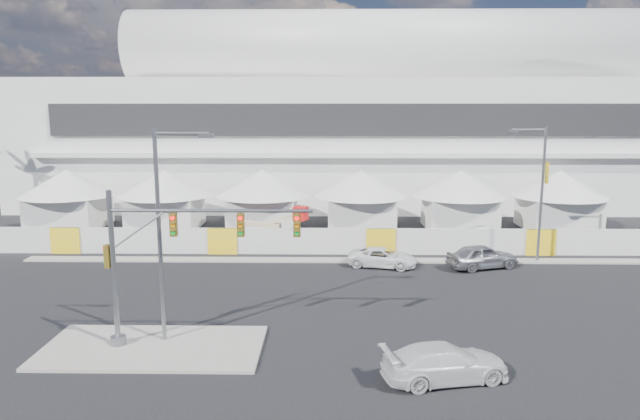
{
  "coord_description": "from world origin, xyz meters",
  "views": [
    {
      "loc": [
        2.09,
        -27.57,
        10.91
      ],
      "look_at": [
        1.48,
        10.0,
        4.21
      ],
      "focal_mm": 32.0,
      "sensor_mm": 36.0,
      "label": 1
    }
  ],
  "objects_px": {
    "sedan_silver": "(482,256)",
    "boom_lift": "(254,236)",
    "pickup_near": "(445,363)",
    "streetlight_median": "(164,221)",
    "pickup_curb": "(383,257)",
    "streetlight_curb": "(539,185)",
    "traffic_mast": "(157,261)",
    "lot_car_a": "(485,236)"
  },
  "relations": [
    {
      "from": "sedan_silver",
      "to": "pickup_curb",
      "type": "bearing_deg",
      "value": 69.14
    },
    {
      "from": "streetlight_curb",
      "to": "lot_car_a",
      "type": "bearing_deg",
      "value": 113.01
    },
    {
      "from": "pickup_curb",
      "to": "streetlight_median",
      "type": "distance_m",
      "value": 18.18
    },
    {
      "from": "pickup_curb",
      "to": "boom_lift",
      "type": "relative_size",
      "value": 0.64
    },
    {
      "from": "streetlight_median",
      "to": "streetlight_curb",
      "type": "height_order",
      "value": "streetlight_median"
    },
    {
      "from": "sedan_silver",
      "to": "boom_lift",
      "type": "height_order",
      "value": "boom_lift"
    },
    {
      "from": "sedan_silver",
      "to": "lot_car_a",
      "type": "relative_size",
      "value": 1.16
    },
    {
      "from": "pickup_near",
      "to": "streetlight_curb",
      "type": "relative_size",
      "value": 0.54
    },
    {
      "from": "pickup_curb",
      "to": "pickup_near",
      "type": "relative_size",
      "value": 0.92
    },
    {
      "from": "pickup_curb",
      "to": "lot_car_a",
      "type": "bearing_deg",
      "value": -40.78
    },
    {
      "from": "sedan_silver",
      "to": "lot_car_a",
      "type": "bearing_deg",
      "value": -35.08
    },
    {
      "from": "pickup_curb",
      "to": "boom_lift",
      "type": "xyz_separation_m",
      "value": [
        -9.74,
        5.22,
        0.32
      ]
    },
    {
      "from": "streetlight_median",
      "to": "streetlight_curb",
      "type": "distance_m",
      "value": 26.74
    },
    {
      "from": "streetlight_median",
      "to": "streetlight_curb",
      "type": "relative_size",
      "value": 1.02
    },
    {
      "from": "sedan_silver",
      "to": "pickup_curb",
      "type": "distance_m",
      "value": 6.85
    },
    {
      "from": "lot_car_a",
      "to": "pickup_curb",
      "type": "bearing_deg",
      "value": 164.42
    },
    {
      "from": "boom_lift",
      "to": "pickup_near",
      "type": "bearing_deg",
      "value": -41.81
    },
    {
      "from": "boom_lift",
      "to": "traffic_mast",
      "type": "bearing_deg",
      "value": -72.87
    },
    {
      "from": "streetlight_median",
      "to": "boom_lift",
      "type": "distance_m",
      "value": 19.19
    },
    {
      "from": "pickup_curb",
      "to": "boom_lift",
      "type": "distance_m",
      "value": 11.05
    },
    {
      "from": "pickup_near",
      "to": "streetlight_median",
      "type": "relative_size",
      "value": 0.52
    },
    {
      "from": "pickup_curb",
      "to": "streetlight_median",
      "type": "height_order",
      "value": "streetlight_median"
    },
    {
      "from": "pickup_near",
      "to": "boom_lift",
      "type": "relative_size",
      "value": 0.69
    },
    {
      "from": "traffic_mast",
      "to": "streetlight_curb",
      "type": "xyz_separation_m",
      "value": [
        22.55,
        15.38,
        1.46
      ]
    },
    {
      "from": "lot_car_a",
      "to": "traffic_mast",
      "type": "height_order",
      "value": "traffic_mast"
    },
    {
      "from": "pickup_curb",
      "to": "traffic_mast",
      "type": "height_order",
      "value": "traffic_mast"
    },
    {
      "from": "boom_lift",
      "to": "sedan_silver",
      "type": "bearing_deg",
      "value": 4.05
    },
    {
      "from": "lot_car_a",
      "to": "boom_lift",
      "type": "relative_size",
      "value": 0.57
    },
    {
      "from": "pickup_curb",
      "to": "pickup_near",
      "type": "xyz_separation_m",
      "value": [
        0.96,
        -16.91,
        0.09
      ]
    },
    {
      "from": "lot_car_a",
      "to": "boom_lift",
      "type": "height_order",
      "value": "boom_lift"
    },
    {
      "from": "pickup_near",
      "to": "streetlight_curb",
      "type": "bearing_deg",
      "value": -41.71
    },
    {
      "from": "boom_lift",
      "to": "streetlight_curb",
      "type": "bearing_deg",
      "value": 12.07
    },
    {
      "from": "pickup_near",
      "to": "boom_lift",
      "type": "height_order",
      "value": "boom_lift"
    },
    {
      "from": "traffic_mast",
      "to": "streetlight_median",
      "type": "bearing_deg",
      "value": 71.18
    },
    {
      "from": "sedan_silver",
      "to": "streetlight_curb",
      "type": "xyz_separation_m",
      "value": [
        4.21,
        1.71,
        4.77
      ]
    },
    {
      "from": "pickup_near",
      "to": "lot_car_a",
      "type": "height_order",
      "value": "pickup_near"
    },
    {
      "from": "pickup_near",
      "to": "lot_car_a",
      "type": "relative_size",
      "value": 1.21
    },
    {
      "from": "sedan_silver",
      "to": "boom_lift",
      "type": "relative_size",
      "value": 0.66
    },
    {
      "from": "boom_lift",
      "to": "streetlight_median",
      "type": "bearing_deg",
      "value": -72.37
    },
    {
      "from": "pickup_near",
      "to": "traffic_mast",
      "type": "distance_m",
      "value": 13.25
    },
    {
      "from": "sedan_silver",
      "to": "pickup_near",
      "type": "xyz_separation_m",
      "value": [
        -5.88,
        -16.63,
        -0.09
      ]
    },
    {
      "from": "sedan_silver",
      "to": "pickup_near",
      "type": "height_order",
      "value": "sedan_silver"
    }
  ]
}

